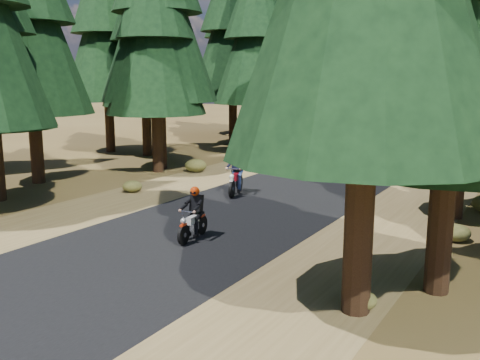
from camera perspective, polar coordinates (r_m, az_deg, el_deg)
name	(u,v)px	position (r m, az deg, el deg)	size (l,w,h in m)	color
ground	(214,224)	(16.11, -2.76, -4.71)	(120.00, 120.00, 0.00)	#4D391B
road	(287,193)	(20.33, 5.09, -1.42)	(6.00, 100.00, 0.01)	black
shoulder_l	(189,181)	(22.67, -5.42, -0.15)	(3.20, 100.00, 0.01)	brown
shoulder_r	(411,208)	(18.84, 17.78, -2.91)	(3.20, 100.00, 0.01)	brown
pine_forest	(406,17)	(35.20, 17.30, 16.25)	(34.59, 55.08, 16.32)	black
understory_shrubs	(368,178)	(22.59, 13.52, 0.26)	(16.02, 30.71, 0.68)	#474C1E
rider_lead	(193,222)	(14.52, -5.05, -4.52)	(0.70, 1.66, 1.44)	silver
rider_follow	(236,179)	(19.98, -0.45, 0.10)	(1.16, 2.04, 1.74)	maroon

